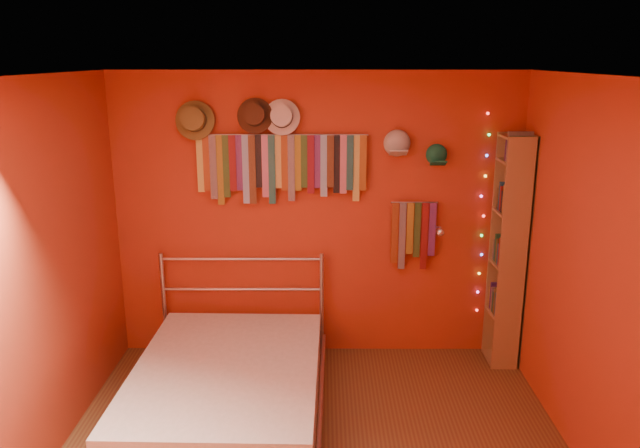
{
  "coord_description": "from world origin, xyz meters",
  "views": [
    {
      "loc": [
        0.05,
        -3.5,
        2.61
      ],
      "look_at": [
        0.03,
        0.9,
        1.42
      ],
      "focal_mm": 35.0,
      "sensor_mm": 36.0,
      "label": 1
    }
  ],
  "objects_px": {
    "bed": "(227,388)",
    "bookshelf": "(513,251)",
    "tie_rack": "(280,164)",
    "reading_lamp": "(440,231)"
  },
  "relations": [
    {
      "from": "bed",
      "to": "bookshelf",
      "type": "bearing_deg",
      "value": 21.86
    },
    {
      "from": "tie_rack",
      "to": "reading_lamp",
      "type": "distance_m",
      "value": 1.45
    },
    {
      "from": "bookshelf",
      "to": "bed",
      "type": "height_order",
      "value": "bookshelf"
    },
    {
      "from": "reading_lamp",
      "to": "bookshelf",
      "type": "xyz_separation_m",
      "value": [
        0.63,
        0.0,
        -0.17
      ]
    },
    {
      "from": "tie_rack",
      "to": "reading_lamp",
      "type": "relative_size",
      "value": 5.02
    },
    {
      "from": "tie_rack",
      "to": "bed",
      "type": "height_order",
      "value": "tie_rack"
    },
    {
      "from": "tie_rack",
      "to": "reading_lamp",
      "type": "bearing_deg",
      "value": -6.79
    },
    {
      "from": "bookshelf",
      "to": "tie_rack",
      "type": "bearing_deg",
      "value": 175.49
    },
    {
      "from": "reading_lamp",
      "to": "bed",
      "type": "xyz_separation_m",
      "value": [
        -1.69,
        -0.87,
        -0.97
      ]
    },
    {
      "from": "bookshelf",
      "to": "bed",
      "type": "xyz_separation_m",
      "value": [
        -2.32,
        -0.88,
        -0.8
      ]
    }
  ]
}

